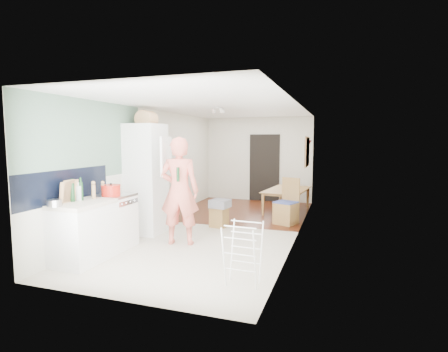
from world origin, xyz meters
The scene contains 32 objects.
room_shell centered at (0.00, 0.00, 1.25)m, with size 3.20×7.00×2.50m, color silver, non-canonical shape.
floor centered at (0.00, 0.00, 0.00)m, with size 3.20×7.00×0.01m, color beige.
wood_floor_overlay centered at (0.00, 1.85, 0.01)m, with size 3.20×3.30×0.01m, color #501A0C.
sage_wall_panel centered at (-1.59, -2.00, 1.85)m, with size 0.02×3.00×1.30m, color slate.
tile_splashback centered at (-1.59, -2.55, 1.15)m, with size 0.02×1.90×0.50m, color black.
doorway_recess centered at (0.20, 3.48, 1.00)m, with size 0.90×0.04×2.00m, color black.
base_cabinet centered at (-1.30, -2.55, 0.43)m, with size 0.60×0.90×0.86m, color white.
worktop centered at (-1.30, -2.55, 0.89)m, with size 0.62×0.92×0.06m, color beige.
range_cooker centered at (-1.30, -1.80, 0.44)m, with size 0.60×0.60×0.88m, color white.
cooker_top centered at (-1.30, -1.80, 0.90)m, with size 0.60×0.60×0.04m, color #B7B7BA.
fridge_housing centered at (-1.27, -0.78, 1.07)m, with size 0.66×0.66×2.15m, color white.
fridge_door centered at (-0.66, -1.08, 1.55)m, with size 0.56×0.04×0.70m, color white.
fridge_interior centered at (-0.96, -0.78, 1.55)m, with size 0.02×0.52×0.66m, color white.
pinboard centered at (1.58, 1.90, 1.55)m, with size 0.03×0.90×0.70m, color tan.
pinboard_frame centered at (1.57, 1.90, 1.55)m, with size 0.01×0.94×0.74m, color olive.
wall_sconce centered at (1.54, 2.55, 1.75)m, with size 0.18×0.18×0.16m, color maroon.
person centered at (-0.32, -1.26, 1.12)m, with size 0.82×0.54×2.24m, color #EF7361.
dining_table centered at (1.11, 2.12, 0.25)m, with size 1.41×0.78×0.49m, color olive.
dining_chair centered at (1.26, 0.76, 0.51)m, with size 0.43×0.43×1.01m, color olive, non-canonical shape.
stool centered at (-0.06, 0.11, 0.21)m, with size 0.32×0.32×0.42m, color olive, non-canonical shape.
grey_drape centered at (-0.03, 0.09, 0.50)m, with size 0.37×0.37×0.17m, color gray.
drying_rack centered at (1.22, -2.61, 0.40)m, with size 0.41×0.37×0.81m, color white, non-canonical shape.
bread_bin centered at (-1.28, -0.69, 2.24)m, with size 0.36×0.34×0.19m, color tan, non-canonical shape.
red_casserole centered at (-1.24, -1.93, 1.01)m, with size 0.32×0.32×0.19m, color red.
steel_pan centered at (-1.40, -2.98, 0.97)m, with size 0.20×0.20×0.10m, color #B7B7BA.
held_bottle centered at (-0.25, -1.44, 1.26)m, with size 0.05×0.05×0.24m, color #143C1B.
bottle_a centered at (-1.45, -2.58, 1.06)m, with size 0.07×0.07×0.28m, color #143C1B.
bottle_b centered at (-1.40, -2.44, 1.06)m, with size 0.06×0.06×0.28m, color #143C1B.
bottle_c centered at (-1.43, -2.46, 1.03)m, with size 0.09×0.09×0.23m, color silver.
pepper_mill_front centered at (-1.32, -2.26, 1.03)m, with size 0.06×0.06×0.22m, color tan.
pepper_mill_back centered at (-1.33, -2.02, 1.02)m, with size 0.05×0.05×0.20m, color tan.
chopping_boards centered at (-1.45, -2.65, 1.09)m, with size 0.04×0.25×0.34m, color tan, non-canonical shape.
Camera 1 is at (2.36, -6.76, 1.85)m, focal length 28.00 mm.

